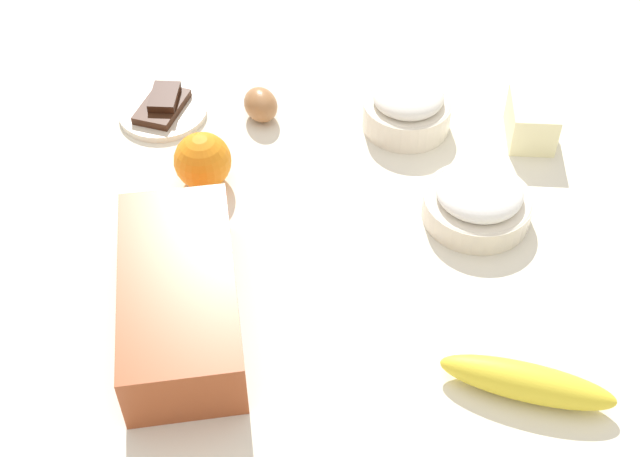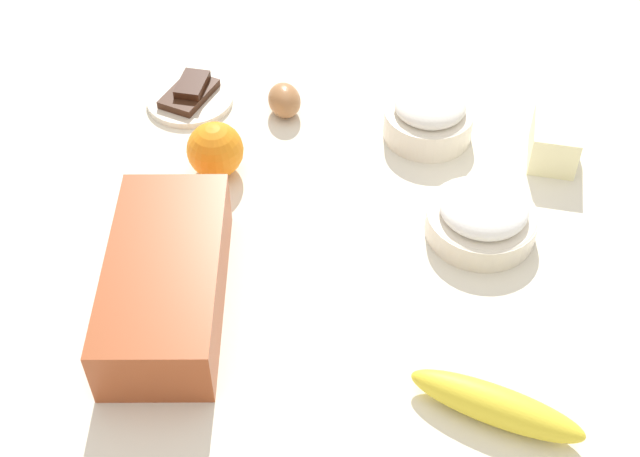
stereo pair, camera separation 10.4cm
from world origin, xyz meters
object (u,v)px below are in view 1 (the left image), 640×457
(banana, at_px, (522,382))
(orange_fruit, at_px, (199,161))
(flour_bowl, at_px, (404,108))
(chocolate_plate, at_px, (160,109))
(butter_block, at_px, (528,120))
(egg_near_butter, at_px, (257,105))
(loaf_pan, at_px, (175,296))
(sugar_bowl, at_px, (474,200))

(banana, xyz_separation_m, orange_fruit, (0.34, 0.38, 0.02))
(flour_bowl, relative_size, chocolate_plate, 0.98)
(banana, relative_size, butter_block, 2.11)
(butter_block, relative_size, egg_near_butter, 1.46)
(egg_near_butter, distance_m, chocolate_plate, 0.15)
(flour_bowl, height_order, egg_near_butter, flour_bowl)
(butter_block, bearing_deg, flour_bowl, 82.69)
(orange_fruit, height_order, chocolate_plate, orange_fruit)
(banana, height_order, butter_block, butter_block)
(loaf_pan, distance_m, egg_near_butter, 0.39)
(egg_near_butter, bearing_deg, orange_fruit, 153.98)
(loaf_pan, xyz_separation_m, egg_near_butter, (0.38, -0.07, -0.02))
(butter_block, bearing_deg, loaf_pan, 126.19)
(butter_block, bearing_deg, banana, 170.10)
(orange_fruit, distance_m, butter_block, 0.47)
(loaf_pan, height_order, flour_bowl, loaf_pan)
(sugar_bowl, distance_m, orange_fruit, 0.37)
(loaf_pan, xyz_separation_m, sugar_bowl, (0.17, -0.36, -0.01))
(flour_bowl, bearing_deg, butter_block, -97.31)
(flour_bowl, xyz_separation_m, orange_fruit, (-0.12, 0.28, 0.01))
(flour_bowl, xyz_separation_m, sugar_bowl, (-0.19, -0.08, -0.00))
(banana, relative_size, egg_near_butter, 3.09)
(flour_bowl, distance_m, sugar_bowl, 0.20)
(butter_block, height_order, egg_near_butter, butter_block)
(banana, bearing_deg, butter_block, -9.90)
(orange_fruit, bearing_deg, flour_bowl, -66.51)
(orange_fruit, relative_size, chocolate_plate, 0.60)
(flour_bowl, height_order, butter_block, flour_bowl)
(butter_block, distance_m, egg_near_butter, 0.39)
(loaf_pan, relative_size, chocolate_plate, 2.28)
(flour_bowl, bearing_deg, banana, -167.66)
(flour_bowl, height_order, sugar_bowl, flour_bowl)
(butter_block, bearing_deg, chocolate_plate, 84.99)
(orange_fruit, height_order, egg_near_butter, orange_fruit)
(banana, bearing_deg, flour_bowl, 12.34)
(sugar_bowl, xyz_separation_m, orange_fruit, (0.06, 0.36, 0.01))
(butter_block, distance_m, chocolate_plate, 0.54)
(sugar_bowl, distance_m, egg_near_butter, 0.36)
(banana, bearing_deg, sugar_bowl, 4.39)
(chocolate_plate, bearing_deg, loaf_pan, -168.86)
(orange_fruit, bearing_deg, butter_block, -77.69)
(banana, height_order, chocolate_plate, banana)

